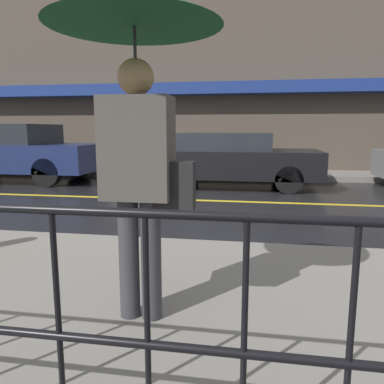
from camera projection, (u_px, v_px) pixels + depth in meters
The scene contains 8 objects.
ground_plane at pixel (178, 200), 7.41m from camera, with size 80.00×80.00×0.00m, color black.
sidewalk_near at pixel (59, 299), 2.91m from camera, with size 28.00×3.01×0.15m.
sidewalk_far at pixel (205, 173), 11.23m from camera, with size 28.00×1.66×0.15m.
lane_marking at pixel (178, 200), 7.41m from camera, with size 25.20×0.12×0.01m.
building_storefront at pixel (209, 77), 11.67m from camera, with size 28.00×0.85×6.04m.
pedestrian at pixel (136, 59), 2.22m from camera, with size 1.05×1.05×2.07m.
car_navy at pixel (11, 152), 10.01m from camera, with size 4.66×1.89×1.51m.
car_black at pixel (231, 159), 9.06m from camera, with size 4.08×1.94×1.30m.
Camera 1 is at (1.47, -7.13, 1.38)m, focal length 35.00 mm.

